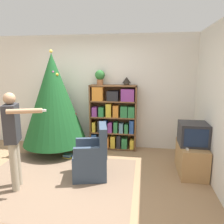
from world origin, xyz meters
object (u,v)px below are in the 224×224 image
at_px(standing_person, 13,134).
at_px(table_lamp, 127,80).
at_px(armchair, 92,159).
at_px(christmas_tree, 54,99).
at_px(television, 193,134).
at_px(potted_plant, 100,76).
at_px(bookshelf, 113,117).

xyz_separation_m(standing_person, table_lamp, (1.54, 1.92, 0.70)).
bearing_deg(standing_person, armchair, 98.14).
bearing_deg(standing_person, christmas_tree, 161.96).
xyz_separation_m(television, armchair, (-1.73, -0.39, -0.41)).
xyz_separation_m(television, potted_plant, (-1.86, 0.98, 0.95)).
xyz_separation_m(bookshelf, standing_person, (-1.25, -1.91, 0.14)).
xyz_separation_m(television, standing_person, (-2.81, -0.94, 0.16)).
bearing_deg(armchair, television, 89.92).
distance_m(television, armchair, 1.82).
height_order(armchair, table_lamp, table_lamp).
relative_size(armchair, standing_person, 0.61).
relative_size(television, standing_person, 0.31).
distance_m(christmas_tree, standing_person, 1.58).
xyz_separation_m(potted_plant, table_lamp, (0.59, 0.00, -0.09)).
relative_size(armchair, table_lamp, 4.60).
distance_m(bookshelf, potted_plant, 0.98).
relative_size(potted_plant, table_lamp, 1.64).
relative_size(bookshelf, television, 3.14).
distance_m(potted_plant, table_lamp, 0.60).
xyz_separation_m(armchair, standing_person, (-1.08, -0.54, 0.57)).
height_order(bookshelf, christmas_tree, christmas_tree).
bearing_deg(table_lamp, standing_person, -128.83).
bearing_deg(christmas_tree, table_lamp, 13.12).
xyz_separation_m(bookshelf, potted_plant, (-0.30, 0.01, 0.93)).
distance_m(television, christmas_tree, 2.92).
relative_size(television, potted_plant, 1.44).
bearing_deg(christmas_tree, potted_plant, 20.67).
bearing_deg(standing_person, bookshelf, 128.37).
relative_size(christmas_tree, armchair, 2.43).
height_order(television, table_lamp, table_lamp).
height_order(bookshelf, potted_plant, potted_plant).
bearing_deg(standing_person, television, 89.97).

